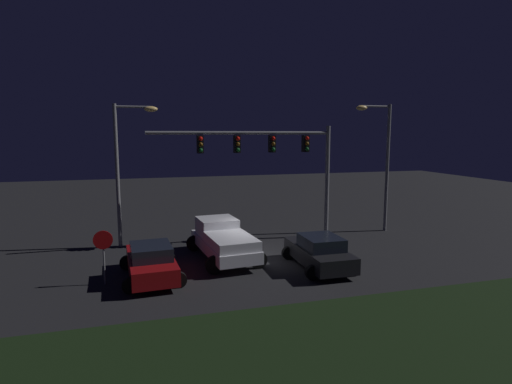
{
  "coord_description": "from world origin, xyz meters",
  "views": [
    {
      "loc": [
        -5.33,
        -19.08,
        6.05
      ],
      "look_at": [
        0.56,
        1.57,
        3.05
      ],
      "focal_mm": 29.32,
      "sensor_mm": 36.0,
      "label": 1
    }
  ],
  "objects_px": {
    "street_lamp_right": "(381,152)",
    "car_sedan_far": "(151,262)",
    "street_lamp_left": "(126,158)",
    "stop_sign": "(103,247)",
    "pickup_truck": "(223,238)",
    "car_sedan": "(319,252)",
    "traffic_signal_gantry": "(273,152)"
  },
  "relations": [
    {
      "from": "pickup_truck",
      "to": "traffic_signal_gantry",
      "type": "distance_m",
      "value": 5.87
    },
    {
      "from": "traffic_signal_gantry",
      "to": "street_lamp_left",
      "type": "bearing_deg",
      "value": 173.21
    },
    {
      "from": "pickup_truck",
      "to": "street_lamp_left",
      "type": "bearing_deg",
      "value": 46.27
    },
    {
      "from": "pickup_truck",
      "to": "street_lamp_left",
      "type": "relative_size",
      "value": 0.73
    },
    {
      "from": "street_lamp_left",
      "to": "street_lamp_right",
      "type": "bearing_deg",
      "value": -2.01
    },
    {
      "from": "pickup_truck",
      "to": "traffic_signal_gantry",
      "type": "xyz_separation_m",
      "value": [
        3.39,
        2.59,
        4.03
      ]
    },
    {
      "from": "car_sedan_far",
      "to": "stop_sign",
      "type": "height_order",
      "value": "stop_sign"
    },
    {
      "from": "car_sedan_far",
      "to": "street_lamp_left",
      "type": "distance_m",
      "value": 6.98
    },
    {
      "from": "car_sedan",
      "to": "street_lamp_left",
      "type": "xyz_separation_m",
      "value": [
        -8.37,
        6.2,
        4.06
      ]
    },
    {
      "from": "car_sedan_far",
      "to": "traffic_signal_gantry",
      "type": "height_order",
      "value": "traffic_signal_gantry"
    },
    {
      "from": "street_lamp_left",
      "to": "street_lamp_right",
      "type": "xyz_separation_m",
      "value": [
        14.97,
        -0.53,
        0.13
      ]
    },
    {
      "from": "car_sedan_far",
      "to": "stop_sign",
      "type": "xyz_separation_m",
      "value": [
        -1.83,
        -0.2,
        0.82
      ]
    },
    {
      "from": "street_lamp_right",
      "to": "stop_sign",
      "type": "xyz_separation_m",
      "value": [
        -15.83,
        -5.27,
        -3.37
      ]
    },
    {
      "from": "pickup_truck",
      "to": "stop_sign",
      "type": "height_order",
      "value": "stop_sign"
    },
    {
      "from": "street_lamp_right",
      "to": "pickup_truck",
      "type": "bearing_deg",
      "value": -164.07
    },
    {
      "from": "street_lamp_left",
      "to": "car_sedan",
      "type": "bearing_deg",
      "value": -36.52
    },
    {
      "from": "car_sedan_far",
      "to": "street_lamp_left",
      "type": "xyz_separation_m",
      "value": [
        -0.97,
        5.59,
        4.06
      ]
    },
    {
      "from": "pickup_truck",
      "to": "car_sedan",
      "type": "distance_m",
      "value": 4.74
    },
    {
      "from": "stop_sign",
      "to": "street_lamp_left",
      "type": "bearing_deg",
      "value": 81.55
    },
    {
      "from": "car_sedan",
      "to": "traffic_signal_gantry",
      "type": "height_order",
      "value": "traffic_signal_gantry"
    },
    {
      "from": "pickup_truck",
      "to": "stop_sign",
      "type": "xyz_separation_m",
      "value": [
        -5.32,
        -2.27,
        0.56
      ]
    },
    {
      "from": "car_sedan",
      "to": "car_sedan_far",
      "type": "relative_size",
      "value": 0.98
    },
    {
      "from": "traffic_signal_gantry",
      "to": "street_lamp_left",
      "type": "relative_size",
      "value": 1.36
    },
    {
      "from": "pickup_truck",
      "to": "stop_sign",
      "type": "relative_size",
      "value": 2.49
    },
    {
      "from": "street_lamp_left",
      "to": "stop_sign",
      "type": "xyz_separation_m",
      "value": [
        -0.86,
        -5.79,
        -3.24
      ]
    },
    {
      "from": "car_sedan_far",
      "to": "street_lamp_right",
      "type": "height_order",
      "value": "street_lamp_right"
    },
    {
      "from": "car_sedan",
      "to": "street_lamp_right",
      "type": "bearing_deg",
      "value": -48.87
    },
    {
      "from": "street_lamp_right",
      "to": "car_sedan",
      "type": "bearing_deg",
      "value": -139.36
    },
    {
      "from": "stop_sign",
      "to": "pickup_truck",
      "type": "bearing_deg",
      "value": 23.09
    },
    {
      "from": "street_lamp_right",
      "to": "car_sedan_far",
      "type": "bearing_deg",
      "value": -160.1
    },
    {
      "from": "pickup_truck",
      "to": "car_sedan_far",
      "type": "bearing_deg",
      "value": 115.32
    },
    {
      "from": "car_sedan_far",
      "to": "stop_sign",
      "type": "bearing_deg",
      "value": 92.66
    }
  ]
}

